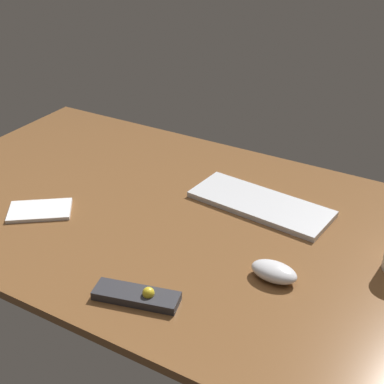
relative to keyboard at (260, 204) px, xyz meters
The scene contains 5 objects.
desk 23.34cm from the keyboard, 143.12° to the right, with size 140.00×84.00×2.00cm, color brown.
keyboard is the anchor object (origin of this frame).
computer_mouse 28.53cm from the keyboard, 60.55° to the right, with size 9.88×5.88×3.51cm, color silver.
media_remote 44.68cm from the keyboard, 98.26° to the right, with size 17.76×9.29×3.38cm.
notepad 54.67cm from the keyboard, 147.06° to the right, with size 15.04×9.21×0.89cm, color white.
Camera 1 is at (62.90, -96.31, 73.85)cm, focal length 51.45 mm.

